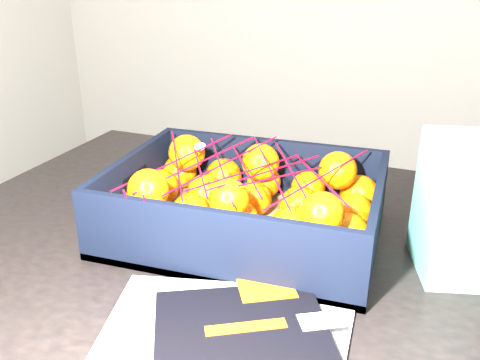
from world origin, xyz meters
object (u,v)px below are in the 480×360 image
(retail_carton, at_px, (456,207))
(table, at_px, (273,287))
(magazine_stack, at_px, (226,359))

(retail_carton, bearing_deg, table, 165.49)
(magazine_stack, bearing_deg, table, 94.06)
(table, bearing_deg, magazine_stack, -85.94)
(magazine_stack, xyz_separation_m, retail_carton, (0.25, 0.30, 0.09))
(table, height_order, retail_carton, retail_carton)
(magazine_stack, distance_m, retail_carton, 0.40)
(magazine_stack, relative_size, retail_carton, 1.80)
(table, relative_size, magazine_stack, 3.43)
(magazine_stack, bearing_deg, retail_carton, 50.44)
(table, distance_m, magazine_stack, 0.32)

